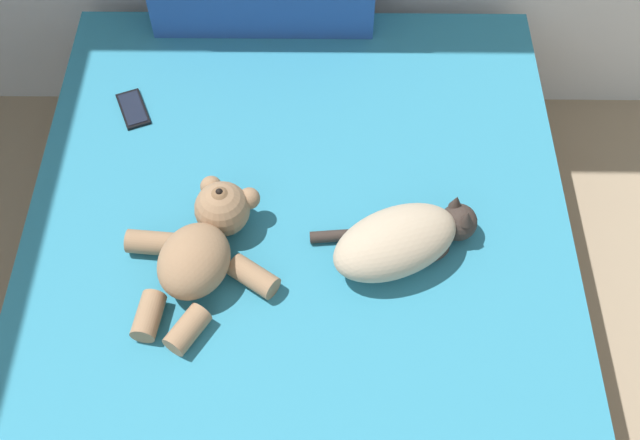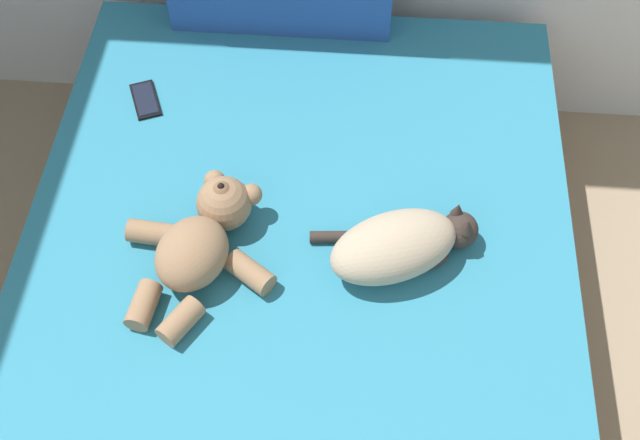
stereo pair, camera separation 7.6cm
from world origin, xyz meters
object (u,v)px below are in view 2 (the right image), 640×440
(bed, at_px, (297,309))
(cell_phone, at_px, (145,100))
(cat, at_px, (400,245))
(teddy_bear, at_px, (202,240))

(bed, height_order, cell_phone, cell_phone)
(cat, distance_m, teddy_bear, 0.51)
(cell_phone, bearing_deg, bed, -46.75)
(bed, distance_m, cat, 0.43)
(cat, bearing_deg, teddy_bear, -177.51)
(cell_phone, bearing_deg, teddy_bear, -63.10)
(bed, xyz_separation_m, cell_phone, (-0.50, 0.54, 0.27))
(teddy_bear, relative_size, cell_phone, 3.00)
(bed, bearing_deg, cell_phone, 133.25)
(bed, relative_size, teddy_bear, 4.11)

